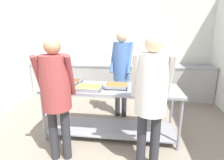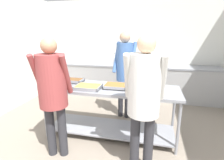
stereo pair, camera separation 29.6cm
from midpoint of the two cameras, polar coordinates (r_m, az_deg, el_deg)
wall_rear at (r=5.13m, az=7.11°, el=10.28°), size 5.05×0.06×2.65m
back_counter at (r=4.91m, az=6.32°, el=-0.19°), size 4.89×0.65×0.91m
serving_counter at (r=2.99m, az=2.42°, el=-7.60°), size 2.24×0.72×0.87m
serving_tray_roast at (r=3.27m, az=-10.62°, el=-0.17°), size 0.42×0.26×0.05m
serving_tray_greens at (r=2.83m, az=-4.85°, el=-2.39°), size 0.40×0.31×0.05m
serving_tray_vegetables at (r=2.88m, az=4.16°, el=-2.02°), size 0.37×0.32×0.05m
sauce_pan at (r=2.66m, az=12.82°, el=-3.54°), size 0.43×0.29×0.07m
plate_stack at (r=2.70m, az=20.55°, el=-3.92°), size 0.23×0.23×0.07m
guest_serving_left at (r=2.12m, az=14.40°, el=-4.05°), size 0.48×0.38×1.74m
guest_serving_right at (r=2.43m, az=-15.57°, el=-2.32°), size 0.52×0.40×1.70m
cook_behind_counter at (r=3.53m, az=6.51°, el=4.63°), size 0.47×0.40×1.77m
water_bottle at (r=4.78m, az=2.48°, el=6.76°), size 0.08×0.08×0.31m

